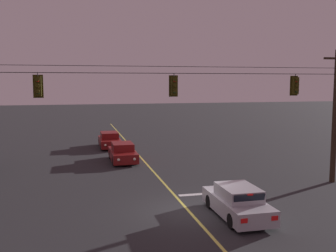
{
  "coord_description": "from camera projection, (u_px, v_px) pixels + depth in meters",
  "views": [
    {
      "loc": [
        -5.03,
        -16.76,
        5.92
      ],
      "look_at": [
        0.0,
        4.1,
        3.51
      ],
      "focal_mm": 41.81,
      "sensor_mm": 36.0,
      "label": 1
    }
  ],
  "objects": [
    {
      "name": "car_waiting_near_lane",
      "position": [
        237.0,
        202.0,
        17.24
      ],
      "size": [
        1.8,
        4.33,
        1.39
      ],
      "color": "#A5A5AD",
      "rests_on": "ground"
    },
    {
      "name": "stop_bar_paint",
      "position": [
        210.0,
        193.0,
        20.88
      ],
      "size": [
        3.4,
        0.36,
        0.01
      ],
      "primitive_type": "cube",
      "color": "silver",
      "rests_on": "ground"
    },
    {
      "name": "traffic_light_left_inner",
      "position": [
        174.0,
        86.0,
        20.38
      ],
      "size": [
        0.48,
        0.41,
        1.22
      ],
      "color": "black"
    },
    {
      "name": "car_oncoming_lead",
      "position": [
        123.0,
        153.0,
        29.29
      ],
      "size": [
        1.8,
        4.42,
        1.39
      ],
      "color": "maroon",
      "rests_on": "ground"
    },
    {
      "name": "ground_plane",
      "position": [
        189.0,
        211.0,
        18.02
      ],
      "size": [
        180.0,
        180.0,
        0.0
      ],
      "primitive_type": "plane",
      "color": "#28282B"
    },
    {
      "name": "car_oncoming_trailing",
      "position": [
        110.0,
        140.0,
        35.58
      ],
      "size": [
        1.8,
        4.42,
        1.39
      ],
      "color": "maroon",
      "rests_on": "ground"
    },
    {
      "name": "signal_span_assembly",
      "position": [
        172.0,
        118.0,
        20.57
      ],
      "size": [
        21.47,
        0.32,
        7.78
      ],
      "color": "#2D2116",
      "rests_on": "ground"
    },
    {
      "name": "traffic_light_leftmost",
      "position": [
        38.0,
        86.0,
        18.8
      ],
      "size": [
        0.48,
        0.41,
        1.22
      ],
      "color": "black"
    },
    {
      "name": "lane_centre_stripe",
      "position": [
        151.0,
        169.0,
        26.82
      ],
      "size": [
        0.14,
        60.0,
        0.01
      ],
      "primitive_type": "cube",
      "color": "#D1C64C",
      "rests_on": "ground"
    },
    {
      "name": "traffic_light_centre",
      "position": [
        295.0,
        86.0,
        22.03
      ],
      "size": [
        0.48,
        0.41,
        1.22
      ],
      "color": "black"
    }
  ]
}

